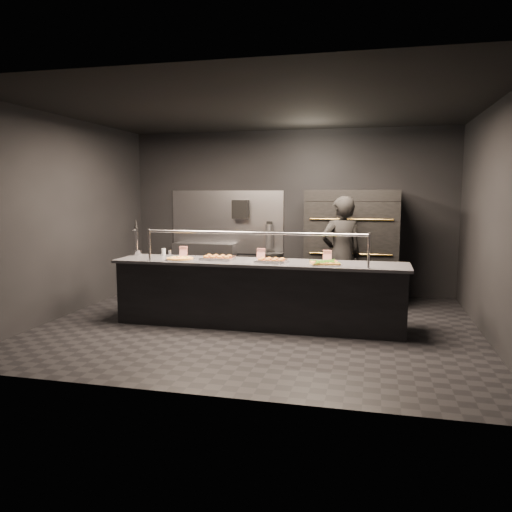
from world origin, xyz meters
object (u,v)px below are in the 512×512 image
slider_tray_b (271,261)px  trash_bin (271,273)px  prep_shelf (205,266)px  service_counter (258,293)px  worker (341,255)px  round_pizza (180,259)px  fire_extinguisher (269,236)px  slider_tray_a (218,258)px  square_pizza (325,263)px  pizza_oven (352,246)px  towel_dispenser (241,209)px  beer_tap (137,245)px

slider_tray_b → trash_bin: size_ratio=0.63×
trash_bin → slider_tray_b: bearing=-78.2°
prep_shelf → slider_tray_b: bearing=-53.0°
service_counter → slider_tray_b: size_ratio=8.56×
prep_shelf → trash_bin: prep_shelf is taller
worker → round_pizza: bearing=2.6°
fire_extinguisher → slider_tray_a: (-0.25, -2.38, -0.11)m
round_pizza → square_pizza: square_pizza is taller
pizza_oven → prep_shelf: pizza_oven is taller
service_counter → towel_dispenser: bearing=110.6°
service_counter → round_pizza: (-1.12, -0.11, 0.47)m
prep_shelf → trash_bin: 1.33m
round_pizza → worker: worker is taller
fire_extinguisher → slider_tray_a: fire_extinguisher is taller
service_counter → beer_tap: size_ratio=7.39×
square_pizza → round_pizza: bearing=-179.7°
service_counter → square_pizza: service_counter is taller
trash_bin → worker: worker is taller
slider_tray_a → square_pizza: 1.54m
towel_dispenser → worker: bearing=-34.7°
pizza_oven → trash_bin: bearing=167.8°
worker → trash_bin: bearing=-66.4°
pizza_oven → fire_extinguisher: pizza_oven is taller
fire_extinguisher → round_pizza: 2.63m
square_pizza → worker: 1.14m
towel_dispenser → worker: 2.48m
service_counter → towel_dispenser: (-0.90, 2.39, 1.09)m
round_pizza → prep_shelf: bearing=101.1°
towel_dispenser → slider_tray_a: 2.47m
service_counter → slider_tray_b: 0.52m
fire_extinguisher → worker: bearing=-44.0°
fire_extinguisher → square_pizza: bearing=-62.9°
slider_tray_a → trash_bin: 2.30m
slider_tray_a → round_pizza: bearing=-165.9°
service_counter → fire_extinguisher: 2.50m
prep_shelf → worker: worker is taller
slider_tray_a → square_pizza: (1.53, -0.12, -0.01)m
square_pizza → pizza_oven: bearing=82.3°
beer_tap → round_pizza: 0.90m
worker → slider_tray_a: bearing=6.2°
beer_tap → round_pizza: (0.83, -0.31, -0.14)m
service_counter → trash_bin: service_counter is taller
beer_tap → worker: size_ratio=0.30×
round_pizza → square_pizza: 2.05m
pizza_oven → round_pizza: 3.07m
slider_tray_b → trash_bin: 2.40m
round_pizza → trash_bin: 2.54m
trash_bin → towel_dispenser: bearing=164.7°
trash_bin → beer_tap: bearing=-129.6°
trash_bin → worker: size_ratio=0.42×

